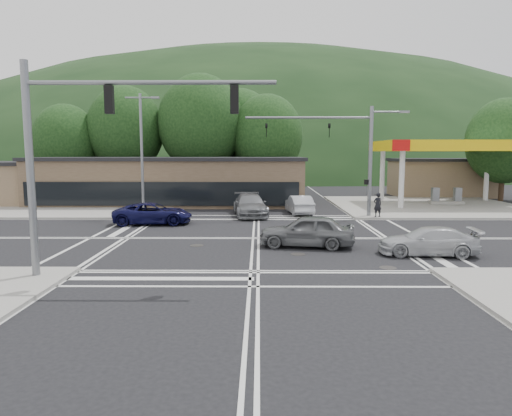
{
  "coord_description": "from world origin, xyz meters",
  "views": [
    {
      "loc": [
        0.19,
        -24.86,
        4.71
      ],
      "look_at": [
        -0.0,
        2.39,
        1.4
      ],
      "focal_mm": 32.0,
      "sensor_mm": 36.0,
      "label": 1
    }
  ],
  "objects_px": {
    "car_blue_west": "(153,213)",
    "car_grey_center": "(307,231)",
    "car_queue_a": "(299,205)",
    "car_silver_east": "(428,241)",
    "pedestrian": "(378,205)",
    "car_northbound": "(250,205)",
    "car_queue_b": "(282,197)"
  },
  "relations": [
    {
      "from": "car_silver_east",
      "to": "car_queue_a",
      "type": "height_order",
      "value": "car_queue_a"
    },
    {
      "from": "car_northbound",
      "to": "pedestrian",
      "type": "bearing_deg",
      "value": -16.5
    },
    {
      "from": "car_silver_east",
      "to": "car_queue_b",
      "type": "relative_size",
      "value": 1.01
    },
    {
      "from": "pedestrian",
      "to": "car_blue_west",
      "type": "bearing_deg",
      "value": -8.48
    },
    {
      "from": "car_grey_center",
      "to": "car_northbound",
      "type": "relative_size",
      "value": 0.85
    },
    {
      "from": "car_silver_east",
      "to": "car_queue_a",
      "type": "relative_size",
      "value": 1.01
    },
    {
      "from": "car_grey_center",
      "to": "car_northbound",
      "type": "bearing_deg",
      "value": -155.09
    },
    {
      "from": "car_queue_a",
      "to": "pedestrian",
      "type": "height_order",
      "value": "pedestrian"
    },
    {
      "from": "car_silver_east",
      "to": "car_queue_a",
      "type": "distance_m",
      "value": 14.97
    },
    {
      "from": "pedestrian",
      "to": "car_queue_b",
      "type": "bearing_deg",
      "value": -70.4
    },
    {
      "from": "car_grey_center",
      "to": "car_silver_east",
      "type": "distance_m",
      "value": 5.72
    },
    {
      "from": "car_blue_west",
      "to": "car_grey_center",
      "type": "relative_size",
      "value": 1.08
    },
    {
      "from": "car_silver_east",
      "to": "car_grey_center",
      "type": "bearing_deg",
      "value": -103.41
    },
    {
      "from": "car_grey_center",
      "to": "car_silver_east",
      "type": "bearing_deg",
      "value": 80.85
    },
    {
      "from": "car_blue_west",
      "to": "car_northbound",
      "type": "height_order",
      "value": "car_northbound"
    },
    {
      "from": "car_northbound",
      "to": "car_silver_east",
      "type": "bearing_deg",
      "value": -64.16
    },
    {
      "from": "car_northbound",
      "to": "car_queue_b",
      "type": "bearing_deg",
      "value": 61.3
    },
    {
      "from": "car_queue_b",
      "to": "car_silver_east",
      "type": "bearing_deg",
      "value": 107.86
    },
    {
      "from": "car_grey_center",
      "to": "car_queue_b",
      "type": "relative_size",
      "value": 1.07
    },
    {
      "from": "car_grey_center",
      "to": "car_queue_a",
      "type": "xyz_separation_m",
      "value": [
        0.69,
        12.38,
        -0.08
      ]
    },
    {
      "from": "car_blue_west",
      "to": "car_grey_center",
      "type": "distance_m",
      "value": 11.89
    },
    {
      "from": "car_blue_west",
      "to": "car_grey_center",
      "type": "bearing_deg",
      "value": -132.13
    },
    {
      "from": "car_queue_a",
      "to": "car_queue_b",
      "type": "bearing_deg",
      "value": -86.13
    },
    {
      "from": "car_silver_east",
      "to": "car_queue_a",
      "type": "xyz_separation_m",
      "value": [
        -4.72,
        14.21,
        0.08
      ]
    },
    {
      "from": "car_blue_west",
      "to": "car_queue_a",
      "type": "height_order",
      "value": "car_queue_a"
    },
    {
      "from": "car_silver_east",
      "to": "pedestrian",
      "type": "height_order",
      "value": "pedestrian"
    },
    {
      "from": "car_grey_center",
      "to": "car_silver_east",
      "type": "relative_size",
      "value": 1.06
    },
    {
      "from": "car_blue_west",
      "to": "car_queue_a",
      "type": "distance_m",
      "value": 11.36
    },
    {
      "from": "car_northbound",
      "to": "pedestrian",
      "type": "xyz_separation_m",
      "value": [
        9.14,
        -1.5,
        0.2
      ]
    },
    {
      "from": "car_queue_b",
      "to": "car_grey_center",
      "type": "bearing_deg",
      "value": 92.89
    },
    {
      "from": "car_grey_center",
      "to": "car_queue_a",
      "type": "bearing_deg",
      "value": -173.64
    },
    {
      "from": "car_blue_west",
      "to": "car_silver_east",
      "type": "relative_size",
      "value": 1.14
    }
  ]
}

